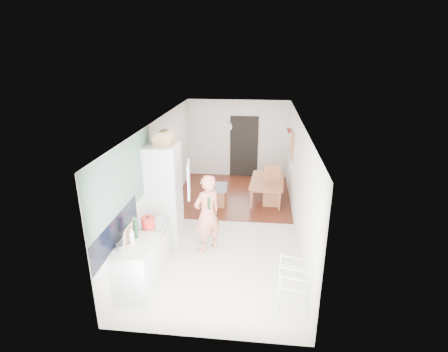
% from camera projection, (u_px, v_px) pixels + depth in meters
% --- Properties ---
extents(room_shell, '(3.20, 7.00, 2.50)m').
position_uv_depth(room_shell, '(227.00, 176.00, 7.96)').
color(room_shell, white).
rests_on(room_shell, ground).
extents(floor, '(3.20, 7.00, 0.01)m').
position_uv_depth(floor, '(227.00, 225.00, 8.39)').
color(floor, silver).
rests_on(floor, ground).
extents(wood_floor_overlay, '(3.20, 3.30, 0.01)m').
position_uv_depth(wood_floor_overlay, '(233.00, 195.00, 10.11)').
color(wood_floor_overlay, '#5F1F14').
rests_on(wood_floor_overlay, room_shell).
extents(sage_wall_panel, '(0.02, 3.00, 1.30)m').
position_uv_depth(sage_wall_panel, '(125.00, 180.00, 6.05)').
color(sage_wall_panel, '#54745F').
rests_on(sage_wall_panel, room_shell).
extents(tile_splashback, '(0.02, 1.90, 0.50)m').
position_uv_depth(tile_splashback, '(117.00, 231.00, 5.77)').
color(tile_splashback, black).
rests_on(tile_splashback, room_shell).
extents(doorway_recess, '(0.90, 0.04, 2.00)m').
position_uv_depth(doorway_recess, '(244.00, 147.00, 11.27)').
color(doorway_recess, black).
rests_on(doorway_recess, room_shell).
extents(base_cabinet, '(0.60, 0.90, 0.86)m').
position_uv_depth(base_cabinet, '(137.00, 269.00, 5.99)').
color(base_cabinet, silver).
rests_on(base_cabinet, room_shell).
extents(worktop, '(0.62, 0.92, 0.06)m').
position_uv_depth(worktop, '(135.00, 246.00, 5.83)').
color(worktop, beige).
rests_on(worktop, room_shell).
extents(range_cooker, '(0.60, 0.60, 0.88)m').
position_uv_depth(range_cooker, '(150.00, 245.00, 6.69)').
color(range_cooker, silver).
rests_on(range_cooker, room_shell).
extents(cooker_top, '(0.60, 0.60, 0.04)m').
position_uv_depth(cooker_top, '(149.00, 224.00, 6.53)').
color(cooker_top, silver).
rests_on(cooker_top, room_shell).
extents(fridge_housing, '(0.66, 0.66, 2.15)m').
position_uv_depth(fridge_housing, '(164.00, 194.00, 7.42)').
color(fridge_housing, silver).
rests_on(fridge_housing, room_shell).
extents(fridge_door, '(0.14, 0.56, 0.70)m').
position_uv_depth(fridge_door, '(189.00, 179.00, 6.91)').
color(fridge_door, silver).
rests_on(fridge_door, room_shell).
extents(fridge_interior, '(0.02, 0.52, 0.66)m').
position_uv_depth(fridge_interior, '(177.00, 174.00, 7.22)').
color(fridge_interior, white).
rests_on(fridge_interior, room_shell).
extents(pinboard, '(0.03, 0.90, 0.70)m').
position_uv_depth(pinboard, '(292.00, 144.00, 9.47)').
color(pinboard, tan).
rests_on(pinboard, room_shell).
extents(pinboard_frame, '(0.00, 0.94, 0.74)m').
position_uv_depth(pinboard_frame, '(291.00, 144.00, 9.47)').
color(pinboard_frame, '#A15F3C').
rests_on(pinboard_frame, room_shell).
extents(wall_sconce, '(0.18, 0.18, 0.16)m').
position_uv_depth(wall_sconce, '(289.00, 131.00, 10.01)').
color(wall_sconce, maroon).
rests_on(wall_sconce, room_shell).
extents(person, '(0.85, 0.84, 1.97)m').
position_uv_depth(person, '(207.00, 207.00, 7.02)').
color(person, '#E27C64').
rests_on(person, floor).
extents(dining_table, '(0.84, 1.40, 0.48)m').
position_uv_depth(dining_table, '(268.00, 191.00, 9.75)').
color(dining_table, '#A15F3C').
rests_on(dining_table, floor).
extents(dining_chair, '(0.44, 0.44, 1.05)m').
position_uv_depth(dining_chair, '(272.00, 186.00, 9.33)').
color(dining_chair, '#A15F3C').
rests_on(dining_chair, floor).
extents(stool, '(0.39, 0.39, 0.47)m').
position_uv_depth(stool, '(219.00, 198.00, 9.34)').
color(stool, '#A15F3C').
rests_on(stool, floor).
extents(grey_drape, '(0.38, 0.38, 0.17)m').
position_uv_depth(grey_drape, '(220.00, 187.00, 9.19)').
color(grey_drape, gray).
rests_on(grey_drape, stool).
extents(drying_rack, '(0.54, 0.51, 0.90)m').
position_uv_depth(drying_rack, '(293.00, 287.00, 5.51)').
color(drying_rack, silver).
rests_on(drying_rack, floor).
extents(bread_bin, '(0.42, 0.40, 0.21)m').
position_uv_depth(bread_bin, '(164.00, 140.00, 7.06)').
color(bread_bin, tan).
rests_on(bread_bin, fridge_housing).
extents(red_casserole, '(0.27, 0.27, 0.15)m').
position_uv_depth(red_casserole, '(148.00, 221.00, 6.43)').
color(red_casserole, red).
rests_on(red_casserole, cooker_top).
extents(steel_pan, '(0.19, 0.19, 0.09)m').
position_uv_depth(steel_pan, '(121.00, 247.00, 5.67)').
color(steel_pan, silver).
rests_on(steel_pan, worktop).
extents(held_bottle, '(0.05, 0.05, 0.25)m').
position_uv_depth(held_bottle, '(209.00, 203.00, 6.84)').
color(held_bottle, '#173D1F').
rests_on(held_bottle, person).
extents(bottle_a, '(0.07, 0.07, 0.29)m').
position_uv_depth(bottle_a, '(128.00, 235.00, 5.81)').
color(bottle_a, '#173D1F').
rests_on(bottle_a, worktop).
extents(bottle_b, '(0.09, 0.09, 0.31)m').
position_uv_depth(bottle_b, '(136.00, 229.00, 5.98)').
color(bottle_b, '#173D1F').
rests_on(bottle_b, worktop).
extents(bottle_c, '(0.11, 0.11, 0.22)m').
position_uv_depth(bottle_c, '(132.00, 238.00, 5.80)').
color(bottle_c, silver).
rests_on(bottle_c, worktop).
extents(pepper_mill_front, '(0.08, 0.08, 0.23)m').
position_uv_depth(pepper_mill_front, '(134.00, 226.00, 6.16)').
color(pepper_mill_front, tan).
rests_on(pepper_mill_front, worktop).
extents(pepper_mill_back, '(0.07, 0.07, 0.22)m').
position_uv_depth(pepper_mill_back, '(136.00, 227.00, 6.17)').
color(pepper_mill_back, tan).
rests_on(pepper_mill_back, worktop).
extents(chopping_boards, '(0.04, 0.27, 0.36)m').
position_uv_depth(chopping_boards, '(128.00, 236.00, 5.71)').
color(chopping_boards, tan).
rests_on(chopping_boards, worktop).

